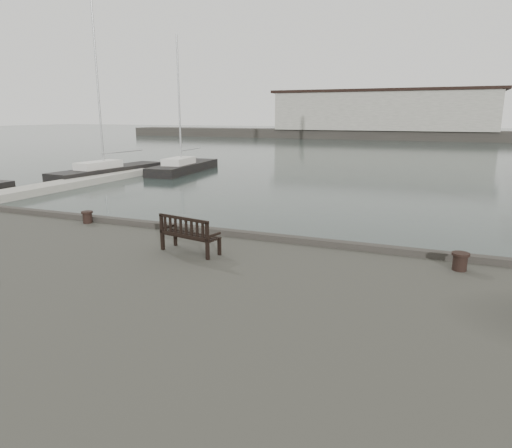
{
  "coord_description": "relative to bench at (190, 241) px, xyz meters",
  "views": [
    {
      "loc": [
        5.61,
        -12.53,
        5.22
      ],
      "look_at": [
        0.65,
        -0.5,
        2.1
      ],
      "focal_mm": 32.0,
      "sensor_mm": 36.0,
      "label": 1
    }
  ],
  "objects": [
    {
      "name": "ground",
      "position": [
        0.6,
        2.19,
        -1.88
      ],
      "size": [
        400.0,
        400.0,
        0.0
      ],
      "primitive_type": "plane",
      "color": "black",
      "rests_on": "ground"
    },
    {
      "name": "pontoon",
      "position": [
        -19.4,
        12.19,
        -1.63
      ],
      "size": [
        2.0,
        24.0,
        0.5
      ],
      "primitive_type": "cube",
      "color": "#BAB7AC",
      "rests_on": "ground"
    },
    {
      "name": "breakwater",
      "position": [
        -3.95,
        94.19,
        2.42
      ],
      "size": [
        140.0,
        9.5,
        12.2
      ],
      "color": "#383530",
      "rests_on": "ground"
    },
    {
      "name": "bench",
      "position": [
        0.0,
        0.0,
        0.0
      ],
      "size": [
        1.81,
        0.93,
        0.99
      ],
      "rotation": [
        0.0,
        0.0,
        -0.2
      ],
      "color": "black",
      "rests_on": "quay"
    },
    {
      "name": "bollard_left",
      "position": [
        -5.08,
        1.69,
        -0.11
      ],
      "size": [
        0.51,
        0.51,
        0.41
      ],
      "primitive_type": "cylinder",
      "rotation": [
        0.0,
        0.0,
        -0.39
      ],
      "color": "black",
      "rests_on": "quay"
    },
    {
      "name": "bollard_right",
      "position": [
        6.77,
        1.22,
        -0.1
      ],
      "size": [
        0.53,
        0.53,
        0.44
      ],
      "primitive_type": "cylinder",
      "rotation": [
        0.0,
        0.0,
        0.33
      ],
      "color": "black",
      "rests_on": "quay"
    },
    {
      "name": "yacht_b",
      "position": [
        -20.77,
        21.5,
        -1.63
      ],
      "size": [
        3.56,
        11.72,
        15.04
      ],
      "rotation": [
        0.0,
        0.0,
        -0.09
      ],
      "color": "black",
      "rests_on": "ground"
    },
    {
      "name": "yacht_d",
      "position": [
        -16.42,
        26.76,
        -1.65
      ],
      "size": [
        3.57,
        10.32,
        12.65
      ],
      "rotation": [
        0.0,
        0.0,
        0.09
      ],
      "color": "black",
      "rests_on": "ground"
    }
  ]
}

